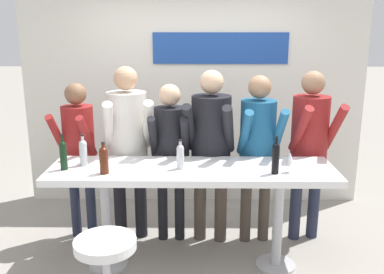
% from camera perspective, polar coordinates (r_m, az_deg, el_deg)
% --- Properties ---
extents(ground_plane, '(40.00, 40.00, 0.00)m').
position_cam_1_polar(ground_plane, '(4.14, -0.02, -16.71)').
color(ground_plane, gray).
extents(back_wall, '(4.09, 0.12, 2.79)m').
position_cam_1_polar(back_wall, '(5.20, 0.23, 6.30)').
color(back_wall, silver).
rests_on(back_wall, ground_plane).
extents(tasting_table, '(2.49, 0.67, 0.95)m').
position_cam_1_polar(tasting_table, '(3.78, -0.02, -5.98)').
color(tasting_table, white).
rests_on(tasting_table, ground_plane).
extents(bar_stool, '(0.47, 0.47, 0.67)m').
position_cam_1_polar(bar_stool, '(3.31, -11.33, -16.67)').
color(bar_stool, '#B2B2B7').
rests_on(bar_stool, ground_plane).
extents(person_far_left, '(0.41, 0.52, 1.62)m').
position_cam_1_polar(person_far_left, '(4.41, -14.89, -0.87)').
color(person_far_left, '#23283D').
rests_on(person_far_left, ground_plane).
extents(person_left, '(0.53, 0.64, 1.78)m').
position_cam_1_polar(person_left, '(4.27, -8.55, 0.20)').
color(person_left, black).
rests_on(person_left, ground_plane).
extents(person_center_left, '(0.38, 0.49, 1.62)m').
position_cam_1_polar(person_center_left, '(4.21, -2.92, -1.15)').
color(person_center_left, black).
rests_on(person_center_left, ground_plane).
extents(person_center, '(0.52, 0.62, 1.75)m').
position_cam_1_polar(person_center, '(4.18, 2.54, -0.26)').
color(person_center, '#473D33').
rests_on(person_center, ground_plane).
extents(person_center_right, '(0.45, 0.56, 1.70)m').
position_cam_1_polar(person_center_right, '(4.22, 8.76, -0.58)').
color(person_center_right, '#473D33').
rests_on(person_center_right, ground_plane).
extents(person_right, '(0.49, 0.60, 1.74)m').
position_cam_1_polar(person_right, '(4.37, 15.44, -0.13)').
color(person_right, '#23283D').
rests_on(person_right, ground_plane).
extents(wine_bottle_0, '(0.06, 0.06, 0.26)m').
position_cam_1_polar(wine_bottle_0, '(3.67, -1.57, -2.47)').
color(wine_bottle_0, '#B7BCC1').
rests_on(wine_bottle_0, tasting_table).
extents(wine_bottle_1, '(0.06, 0.06, 0.33)m').
position_cam_1_polar(wine_bottle_1, '(3.61, 11.09, -2.60)').
color(wine_bottle_1, black).
rests_on(wine_bottle_1, tasting_table).
extents(wine_bottle_2, '(0.06, 0.06, 0.31)m').
position_cam_1_polar(wine_bottle_2, '(3.81, -16.79, -2.16)').
color(wine_bottle_2, black).
rests_on(wine_bottle_2, tasting_table).
extents(wine_bottle_3, '(0.07, 0.07, 0.28)m').
position_cam_1_polar(wine_bottle_3, '(3.88, -14.31, -1.85)').
color(wine_bottle_3, '#B7BCC1').
rests_on(wine_bottle_3, tasting_table).
extents(wine_bottle_4, '(0.08, 0.08, 0.27)m').
position_cam_1_polar(wine_bottle_4, '(3.63, -11.68, -2.87)').
color(wine_bottle_4, '#4C1E0F').
rests_on(wine_bottle_4, tasting_table).
extents(wine_glass_0, '(0.07, 0.07, 0.18)m').
position_cam_1_polar(wine_glass_0, '(3.67, 12.92, -2.78)').
color(wine_glass_0, silver).
rests_on(wine_glass_0, tasting_table).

